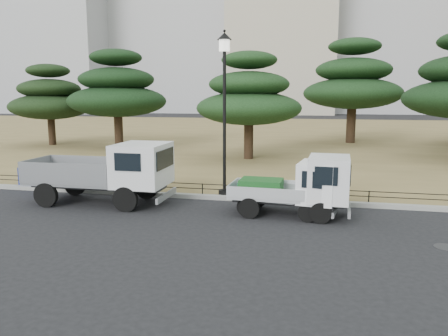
% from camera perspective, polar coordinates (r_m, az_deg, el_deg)
% --- Properties ---
extents(ground, '(220.00, 220.00, 0.00)m').
position_cam_1_polar(ground, '(13.73, -1.80, -6.70)').
color(ground, black).
extents(lawn, '(120.00, 56.00, 0.15)m').
position_cam_1_polar(lawn, '(43.67, 8.09, 4.41)').
color(lawn, olive).
rests_on(lawn, ground).
extents(curb, '(120.00, 0.25, 0.16)m').
position_cam_1_polar(curb, '(16.16, 0.46, -3.93)').
color(curb, gray).
rests_on(curb, ground).
extents(truck_large, '(5.03, 2.07, 2.19)m').
position_cam_1_polar(truck_large, '(15.98, -15.03, -0.25)').
color(truck_large, black).
rests_on(truck_large, ground).
extents(truck_kei_front, '(3.51, 1.88, 1.77)m').
position_cam_1_polar(truck_kei_front, '(14.18, 8.79, -2.62)').
color(truck_kei_front, black).
rests_on(truck_kei_front, ground).
extents(truck_kei_rear, '(3.79, 1.77, 1.95)m').
position_cam_1_polar(truck_kei_rear, '(14.12, 9.73, -2.31)').
color(truck_kei_rear, black).
rests_on(truck_kei_rear, ground).
extents(street_lamp, '(0.53, 0.53, 5.88)m').
position_cam_1_polar(street_lamp, '(16.06, 0.06, 10.55)').
color(street_lamp, black).
rests_on(street_lamp, lawn).
extents(pipe_fence, '(38.00, 0.04, 0.40)m').
position_cam_1_polar(pipe_fence, '(16.22, 0.57, -2.58)').
color(pipe_fence, black).
rests_on(pipe_fence, lawn).
extents(tarp_pile, '(1.65, 1.28, 1.03)m').
position_cam_1_polar(tarp_pile, '(19.89, -22.56, -0.71)').
color(tarp_pile, navy).
rests_on(tarp_pile, lawn).
extents(manhole, '(0.60, 0.60, 0.01)m').
position_cam_1_polar(manhole, '(12.62, 27.04, -9.19)').
color(manhole, '#2D2D30').
rests_on(manhole, ground).
extents(pine_west_far, '(5.93, 5.93, 5.99)m').
position_cam_1_polar(pine_west_far, '(35.37, -21.80, 8.42)').
color(pine_west_far, black).
rests_on(pine_west_far, lawn).
extents(pine_west_near, '(6.87, 6.87, 6.87)m').
position_cam_1_polar(pine_west_near, '(32.01, -13.79, 9.69)').
color(pine_west_near, black).
rests_on(pine_west_near, lawn).
extents(pine_center_left, '(6.08, 6.08, 6.18)m').
position_cam_1_polar(pine_center_left, '(25.51, 3.28, 9.19)').
color(pine_center_left, black).
rests_on(pine_center_left, lawn).
extents(pine_center_right, '(7.56, 7.56, 8.02)m').
position_cam_1_polar(pine_center_right, '(35.76, 16.49, 10.61)').
color(pine_center_right, black).
rests_on(pine_center_right, lawn).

